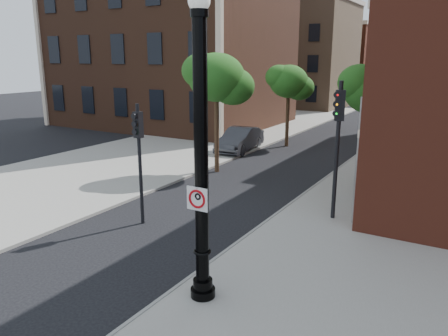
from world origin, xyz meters
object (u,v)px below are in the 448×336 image
Objects in this scene: lamppost at (201,170)px; traffic_signal_left at (139,145)px; parked_car at (240,140)px; traffic_signal_right at (338,129)px; no_parking_sign at (197,199)px.

traffic_signal_left is at bearing 145.93° from lamppost.
traffic_signal_right is at bearing -51.06° from parked_car.
traffic_signal_right is (8.89, -9.06, 2.71)m from parked_car.
no_parking_sign is 18.17m from parked_car.
lamppost is at bearing 89.86° from no_parking_sign.
no_parking_sign is at bearing -89.81° from lamppost.
traffic_signal_right is at bearing 80.83° from no_parking_sign.
traffic_signal_right is (5.92, 3.83, 0.52)m from traffic_signal_left.
traffic_signal_left is at bearing 144.10° from no_parking_sign.
no_parking_sign is (0.00, -0.19, -0.65)m from lamppost.
traffic_signal_right is (1.13, 7.25, 0.73)m from no_parking_sign.
no_parking_sign is at bearing -36.75° from traffic_signal_left.
traffic_signal_right reaches higher than parked_car.
parked_car is (-7.76, 16.13, -2.62)m from lamppost.
lamppost is at bearing -35.25° from traffic_signal_left.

